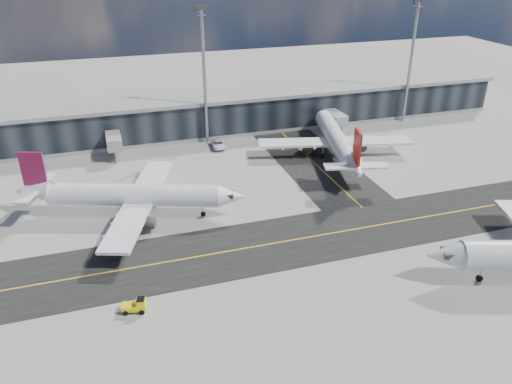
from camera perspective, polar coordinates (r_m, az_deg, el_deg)
ground at (r=71.03m, az=3.06°, el=-7.55°), size 300.00×300.00×0.00m
taxiway_lanes at (r=80.75m, az=3.00°, el=-2.99°), size 180.00×63.00×0.03m
terminal_concourse at (r=117.37m, az=-6.40°, el=8.69°), size 152.00×19.80×8.80m
floodlight_masts at (r=107.76m, az=-5.95°, el=13.45°), size 102.50×0.70×28.90m
airliner_af at (r=82.35m, az=-14.13°, el=-0.38°), size 35.72×30.85×10.89m
airliner_redtail at (r=103.72m, az=9.21°, el=5.83°), size 31.97×37.19×11.12m
baggage_tug at (r=62.94m, az=-13.52°, el=-12.48°), size 3.13×2.06×1.81m
service_van at (r=108.67m, az=-4.34°, el=5.45°), size 2.93×5.82×1.58m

